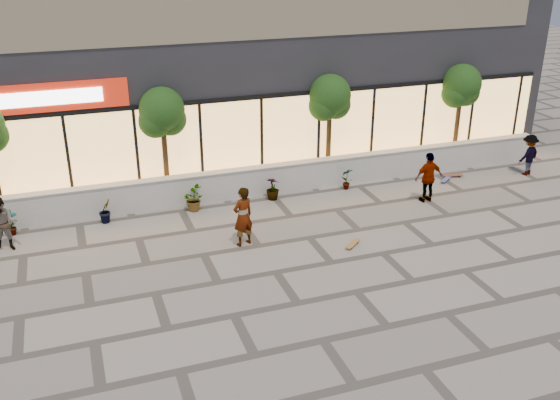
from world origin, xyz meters
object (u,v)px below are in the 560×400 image
object	(u,v)px
tree_midwest	(162,115)
skateboard_center	(353,244)
skater_right_far	(529,155)
skater_right_near	(429,177)
skater_center	(243,216)
skateboard_right_near	(453,175)
tree_east	(461,88)
skateboard_right_far	(446,179)
tree_mideast	(330,100)
skater_left	(3,224)

from	to	relation	value
tree_midwest	skateboard_center	xyz separation A→B (m)	(4.50, -5.35, -2.92)
tree_midwest	skater_right_far	size ratio (longest dim) A/B	2.50
tree_midwest	skater_right_far	world-z (taller)	tree_midwest
tree_midwest	skater_right_near	distance (m)	9.16
skater_center	skateboard_right_near	bearing A→B (deg)	177.05
skateboard_center	tree_midwest	bearing A→B (deg)	90.54
tree_east	skateboard_center	xyz separation A→B (m)	(-7.00, -5.35, -2.92)
skateboard_right_near	skateboard_right_far	size ratio (longest dim) A/B	1.20
tree_mideast	skater_right_near	size ratio (longest dim) A/B	2.24
skater_left	skateboard_right_far	world-z (taller)	skater_left
skateboard_center	skateboard_right_far	world-z (taller)	same
skater_left	skateboard_right_far	size ratio (longest dim) A/B	2.48
skater_right_near	skateboard_right_near	distance (m)	2.85
tree_east	skater_left	bearing A→B (deg)	-172.35
tree_east	skater_right_near	xyz separation A→B (m)	(-3.17, -3.17, -2.11)
skater_right_near	tree_mideast	bearing A→B (deg)	-55.41
skater_right_near	skateboard_right_far	distance (m)	2.31
tree_mideast	tree_east	distance (m)	5.50
tree_midwest	skater_left	xyz separation A→B (m)	(-5.10, -2.23, -2.17)
skateboard_center	skateboard_right_far	bearing A→B (deg)	-6.52
tree_mideast	skater_center	bearing A→B (deg)	-137.13
skater_right_far	skater_left	bearing A→B (deg)	-16.21
tree_east	skater_right_near	size ratio (longest dim) A/B	2.24
skateboard_right_far	tree_east	bearing A→B (deg)	12.16
tree_east	skateboard_right_near	distance (m)	3.42
skater_right_near	skater_right_far	xyz separation A→B (m)	(4.97, 1.00, -0.09)
skateboard_center	skateboard_right_near	bearing A→B (deg)	-6.81
skater_left	skateboard_center	distance (m)	10.12
tree_midwest	skater_right_near	size ratio (longest dim) A/B	2.24
skater_center	skateboard_center	size ratio (longest dim) A/B	2.79
tree_mideast	skateboard_right_far	bearing A→B (deg)	-24.00
skater_left	skater_center	bearing A→B (deg)	-2.85
tree_mideast	tree_midwest	bearing A→B (deg)	180.00
tree_midwest	tree_mideast	world-z (taller)	same
tree_east	skater_right_near	bearing A→B (deg)	-135.02
skater_left	skater_right_far	bearing A→B (deg)	13.86
skater_center	skater_left	world-z (taller)	skater_center
skateboard_right_far	tree_mideast	bearing A→B (deg)	118.27
skater_left	skateboard_center	size ratio (longest dim) A/B	2.50
skater_left	skateboard_right_near	distance (m)	15.63
skater_right_near	skater_right_far	bearing A→B (deg)	-170.40
skater_right_near	skater_right_far	distance (m)	5.07
skater_right_near	skater_right_far	size ratio (longest dim) A/B	1.12
skater_left	skateboard_right_far	bearing A→B (deg)	15.36
tree_midwest	tree_mideast	distance (m)	6.00
tree_mideast	skater_right_far	size ratio (longest dim) A/B	2.50
skater_left	skateboard_center	bearing A→B (deg)	-4.37
skateboard_center	skater_center	bearing A→B (deg)	119.22
tree_mideast	skater_right_far	bearing A→B (deg)	-16.51
tree_midwest	skater_center	size ratio (longest dim) A/B	2.16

